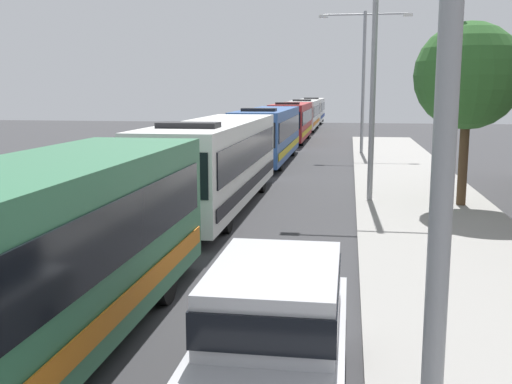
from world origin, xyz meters
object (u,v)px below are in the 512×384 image
at_px(bus_tail_end, 313,109).
at_px(streetlamp_far, 364,68).
at_px(bus_middle, 268,133).
at_px(bus_fourth_in_line, 292,121).
at_px(bus_lead, 30,259).
at_px(roadside_tree, 468,76).
at_px(white_suv, 274,331).
at_px(bus_second_in_line, 216,160).
at_px(streetlamp_mid, 374,64).
at_px(bus_rear, 305,114).

distance_m(bus_tail_end, streetlamp_far, 38.28).
height_order(bus_middle, bus_fourth_in_line, same).
height_order(bus_lead, roadside_tree, roadside_tree).
xyz_separation_m(bus_lead, white_suv, (3.70, -0.56, -0.66)).
relative_size(bus_second_in_line, streetlamp_mid, 1.55).
xyz_separation_m(streetlamp_mid, roadside_tree, (3.14, -0.52, -0.46)).
xyz_separation_m(bus_lead, bus_tail_end, (-0.00, 68.95, -0.00)).
bearing_deg(white_suv, roadside_tree, 71.32).
relative_size(bus_fourth_in_line, bus_tail_end, 1.09).
bearing_deg(streetlamp_mid, streetlamp_far, 90.00).
bearing_deg(streetlamp_mid, bus_tail_end, 95.64).
bearing_deg(white_suv, streetlamp_far, 86.94).
bearing_deg(bus_lead, white_suv, -8.68).
xyz_separation_m(bus_fourth_in_line, roadside_tree, (8.54, -27.13, 2.90)).
bearing_deg(bus_middle, white_suv, -82.24).
distance_m(bus_middle, white_suv, 27.39).
bearing_deg(bus_tail_end, roadside_tree, -81.21).
xyz_separation_m(bus_second_in_line, bus_fourth_in_line, (-0.00, 28.13, -0.00)).
bearing_deg(bus_rear, bus_lead, -90.00).
relative_size(bus_second_in_line, white_suv, 2.63).
distance_m(bus_rear, bus_tail_end, 14.07).
xyz_separation_m(bus_fourth_in_line, streetlamp_mid, (5.40, -26.61, 3.36)).
distance_m(bus_fourth_in_line, white_suv, 41.62).
bearing_deg(bus_lead, roadside_tree, 58.17).
height_order(bus_fourth_in_line, roadside_tree, roadside_tree).
bearing_deg(streetlamp_far, bus_second_in_line, -106.27).
height_order(bus_second_in_line, white_suv, bus_second_in_line).
bearing_deg(roadside_tree, bus_lead, -121.83).
distance_m(bus_middle, bus_rear, 28.31).
bearing_deg(roadside_tree, bus_second_in_line, -173.33).
relative_size(bus_rear, roadside_tree, 1.88).
height_order(streetlamp_mid, streetlamp_far, streetlamp_far).
relative_size(bus_second_in_line, bus_fourth_in_line, 1.06).
xyz_separation_m(bus_rear, white_suv, (3.70, -55.44, -0.66)).
distance_m(bus_second_in_line, bus_fourth_in_line, 28.13).
height_order(bus_fourth_in_line, streetlamp_far, streetlamp_far).
height_order(streetlamp_far, roadside_tree, streetlamp_far).
xyz_separation_m(bus_rear, roadside_tree, (8.54, -41.12, 2.90)).
distance_m(bus_lead, streetlamp_far, 31.93).
bearing_deg(streetlamp_mid, bus_rear, 97.57).
bearing_deg(bus_tail_end, bus_rear, -90.00).
bearing_deg(bus_middle, bus_fourth_in_line, 90.00).
relative_size(bus_lead, streetlamp_mid, 1.34).
relative_size(bus_tail_end, streetlamp_mid, 1.33).
bearing_deg(bus_lead, bus_tail_end, 90.00).
bearing_deg(bus_rear, streetlamp_mid, -82.43).
xyz_separation_m(bus_middle, bus_fourth_in_line, (-0.00, 14.32, -0.00)).
distance_m(bus_fourth_in_line, bus_tail_end, 28.06).
bearing_deg(bus_second_in_line, roadside_tree, 6.67).
distance_m(bus_fourth_in_line, streetlamp_mid, 27.36).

